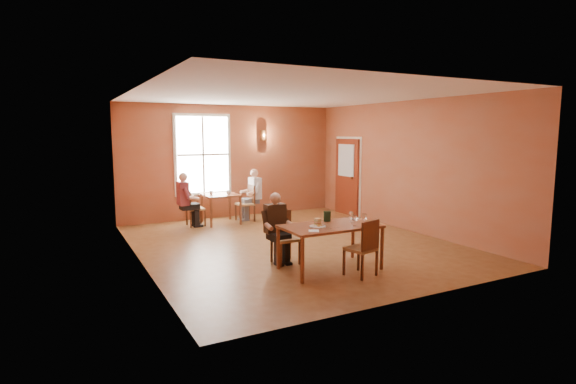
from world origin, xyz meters
name	(u,v)px	position (x,y,z in m)	size (l,w,h in m)	color
ground	(292,244)	(0.00, 0.00, 0.00)	(6.00, 7.00, 0.01)	brown
wall_back	(231,161)	(0.00, 3.50, 1.50)	(6.00, 0.04, 3.00)	brown
wall_front	(417,191)	(0.00, -3.50, 1.50)	(6.00, 0.04, 3.00)	brown
wall_left	(138,178)	(-3.00, 0.00, 1.50)	(0.04, 7.00, 3.00)	brown
wall_right	(406,166)	(3.00, 0.00, 1.50)	(0.04, 7.00, 3.00)	brown
ceiling	(293,95)	(0.00, 0.00, 3.00)	(6.00, 7.00, 0.04)	white
window	(203,155)	(-0.80, 3.45, 1.70)	(1.36, 0.10, 1.96)	white
door	(347,177)	(2.94, 2.30, 1.05)	(0.12, 1.04, 2.10)	maroon
wall_sconce	(263,135)	(0.90, 3.40, 2.20)	(0.16, 0.16, 0.28)	brown
main_table	(330,247)	(-0.27, -1.82, 0.37)	(1.60, 0.90, 0.75)	brown
chair_diner_main	(285,238)	(-0.77, -1.17, 0.45)	(0.40, 0.40, 0.91)	#502D14
diner_main	(286,230)	(-0.77, -1.20, 0.59)	(0.47, 0.47, 1.18)	black
chair_empty	(361,247)	(-0.02, -2.33, 0.46)	(0.40, 0.40, 0.91)	brown
plate_food	(318,226)	(-0.53, -1.85, 0.77)	(0.27, 0.27, 0.03)	white
sandwich	(318,223)	(-0.48, -1.77, 0.80)	(0.09, 0.08, 0.11)	#DAB46E
goblet_a	(351,216)	(0.20, -1.75, 0.84)	(0.07, 0.07, 0.19)	white
goblet_b	(364,218)	(0.31, -1.98, 0.84)	(0.07, 0.07, 0.18)	white
goblet_c	(355,220)	(0.06, -2.04, 0.84)	(0.08, 0.08, 0.19)	white
menu_stand	(327,216)	(-0.16, -1.55, 0.84)	(0.11, 0.06, 0.19)	#1B3620
knife	(334,228)	(-0.35, -2.06, 0.75)	(0.19, 0.01, 0.00)	white
napkin	(314,231)	(-0.74, -2.08, 0.75)	(0.16, 0.16, 0.01)	white
side_plate	(355,219)	(0.40, -1.60, 0.76)	(0.16, 0.16, 0.01)	white
sunglasses	(366,225)	(0.26, -2.09, 0.76)	(0.13, 0.04, 0.02)	black
second_table	(221,209)	(-0.60, 2.69, 0.37)	(0.84, 0.84, 0.74)	brown
chair_diner_white	(245,203)	(0.05, 2.69, 0.46)	(0.41, 0.41, 0.93)	#4C2712
diner_white	(246,196)	(0.08, 2.69, 0.64)	(0.51, 0.51, 1.29)	white
chair_diner_maroon	(196,208)	(-1.25, 2.69, 0.44)	(0.39, 0.39, 0.89)	#4D2A1A
diner_maroon	(194,200)	(-1.28, 2.69, 0.64)	(0.51, 0.51, 1.28)	#510F1A
cup_a	(229,192)	(-0.42, 2.62, 0.79)	(0.12, 0.12, 0.10)	silver
cup_b	(211,193)	(-0.82, 2.79, 0.78)	(0.09, 0.09, 0.09)	white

